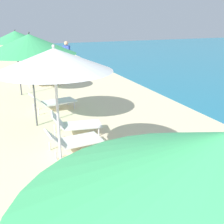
{
  "coord_description": "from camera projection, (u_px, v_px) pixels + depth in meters",
  "views": [
    {
      "loc": [
        -1.08,
        5.94,
        3.07
      ],
      "look_at": [
        1.13,
        11.41,
        1.04
      ],
      "focal_mm": 44.98,
      "sensor_mm": 36.0,
      "label": 1
    }
  ],
  "objects": [
    {
      "name": "umbrella_fourth",
      "position": [
        54.0,
        60.0,
        4.78
      ],
      "size": [
        2.02,
        2.02,
        2.62
      ],
      "color": "silver",
      "rests_on": "ground"
    },
    {
      "name": "lounger_fourth_shoreside",
      "position": [
        73.0,
        140.0,
        6.67
      ],
      "size": [
        1.34,
        0.74,
        0.58
      ],
      "rotation": [
        0.0,
        0.0,
        0.09
      ],
      "color": "white",
      "rests_on": "ground"
    },
    {
      "name": "lounger_fourth_inland",
      "position": [
        108.0,
        196.0,
        4.57
      ],
      "size": [
        1.37,
        0.86,
        0.5
      ],
      "rotation": [
        0.0,
        0.0,
        -0.19
      ],
      "color": "white",
      "rests_on": "ground"
    },
    {
      "name": "umbrella_fifth",
      "position": [
        30.0,
        44.0,
        7.53
      ],
      "size": [
        2.5,
        2.5,
        2.68
      ],
      "color": "#4C4C51",
      "rests_on": "ground"
    },
    {
      "name": "lounger_fifth_shoreside",
      "position": [
        52.0,
        101.0,
        9.56
      ],
      "size": [
        1.59,
        0.89,
        0.63
      ],
      "rotation": [
        0.0,
        0.0,
        0.18
      ],
      "color": "white",
      "rests_on": "ground"
    },
    {
      "name": "lounger_fifth_inland",
      "position": [
        75.0,
        124.0,
        7.57
      ],
      "size": [
        1.39,
        0.79,
        0.65
      ],
      "rotation": [
        0.0,
        0.0,
        -0.15
      ],
      "color": "white",
      "rests_on": "ground"
    },
    {
      "name": "umbrella_farthest",
      "position": [
        15.0,
        37.0,
        10.77
      ],
      "size": [
        2.0,
        2.0,
        2.59
      ],
      "color": "#4C4C51",
      "rests_on": "ground"
    },
    {
      "name": "lounger_farthest_shoreside",
      "position": [
        43.0,
        79.0,
        12.86
      ],
      "size": [
        1.68,
        0.78,
        0.58
      ],
      "rotation": [
        0.0,
        0.0,
        -0.12
      ],
      "color": "white",
      "rests_on": "ground"
    },
    {
      "name": "person_walking_mid",
      "position": [
        67.0,
        54.0,
        15.57
      ],
      "size": [
        0.42,
        0.39,
        1.77
      ],
      "rotation": [
        0.0,
        0.0,
        4.06
      ],
      "color": "orange",
      "rests_on": "ground"
    }
  ]
}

